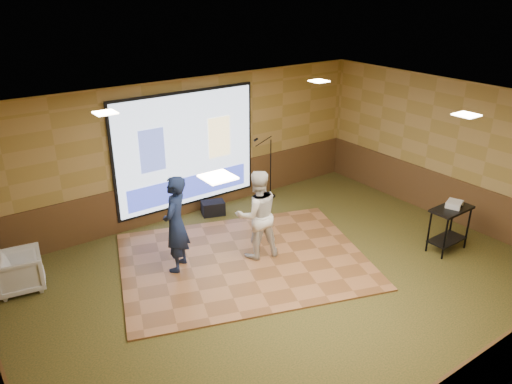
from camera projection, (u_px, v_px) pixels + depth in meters
ground at (286, 283)px, 8.65m from camera, size 9.00×9.00×0.00m
room_shell at (289, 170)px, 7.82m from camera, size 9.04×7.04×3.02m
wainscot_back at (188, 193)px, 11.06m from camera, size 9.00×0.04×0.95m
wainscot_left at (0, 371)px, 6.07m from camera, size 0.04×7.00×0.95m
wainscot_right at (447, 197)px, 10.85m from camera, size 0.04×7.00×0.95m
projector_screen at (187, 151)px, 10.63m from camera, size 3.32×0.06×2.52m
downlight_nw at (105, 113)px, 7.65m from camera, size 0.32×0.32×0.02m
downlight_ne at (319, 81)px, 9.99m from camera, size 0.32×0.32×0.02m
downlight_sw at (218, 177)px, 5.18m from camera, size 0.32×0.32×0.02m
downlight_se at (466, 115)px, 7.53m from camera, size 0.32×0.32×0.02m
dance_floor at (244, 260)px, 9.32m from camera, size 5.31×4.65×0.03m
player_left at (176, 224)px, 8.71m from camera, size 0.76×0.75×1.77m
player_right at (257, 214)px, 9.13m from camera, size 0.97×0.83×1.71m
av_table at (450, 221)px, 9.48m from camera, size 0.85×0.45×0.89m
projector at (454, 204)px, 9.40m from camera, size 0.39×0.36×0.11m
mic_stand at (269, 178)px, 11.87m from camera, size 0.61×0.25×1.55m
banquet_chair at (21, 271)px, 8.38m from camera, size 0.84×0.82×0.67m
duffel_bag at (213, 208)px, 11.11m from camera, size 0.57×0.47×0.31m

